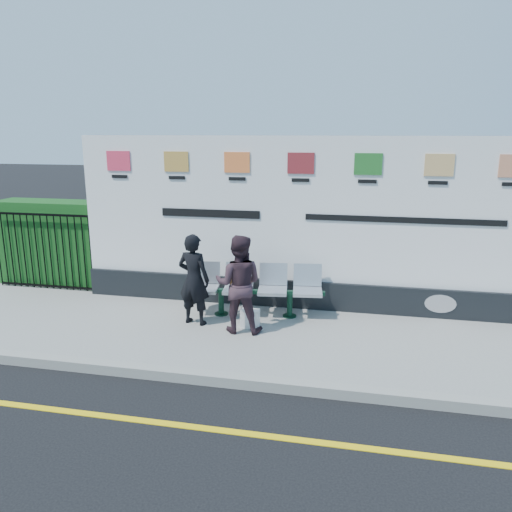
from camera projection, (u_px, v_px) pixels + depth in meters
The scene contains 12 objects.
ground at pixel (209, 429), 5.49m from camera, with size 80.00×80.00×0.00m, color black.
pavement at pixel (256, 336), 7.85m from camera, with size 14.00×3.00×0.12m, color gray.
kerb at pixel (232, 380), 6.42m from camera, with size 14.00×0.18×0.14m, color gray.
yellow_line at pixel (209, 429), 5.49m from camera, with size 14.00×0.10×0.01m, color yellow.
billboard at pixel (300, 236), 8.70m from camera, with size 8.00×0.30×3.00m.
hedge at pixel (56, 242), 10.25m from camera, with size 2.35×0.70×1.70m, color #174C19.
railing at pixel (44, 251), 9.84m from camera, with size 2.05×0.06×1.54m, color black, non-canonical shape.
bench at pixel (255, 302), 8.49m from camera, with size 2.24×0.58×0.48m, color #B7BBC1, non-canonical shape.
woman_left at pixel (194, 279), 8.03m from camera, with size 0.55×0.36×1.50m, color black.
woman_right at pixel (239, 284), 7.72m from camera, with size 0.75×0.58×1.54m, color #37232B.
handbag_brown at pixel (238, 283), 8.44m from camera, with size 0.25×0.11×0.20m, color #311E0D.
carrier_bag_white at pixel (250, 318), 8.01m from camera, with size 0.29×0.18×0.29m, color white.
Camera 1 is at (1.50, -4.65, 3.19)m, focal length 35.00 mm.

